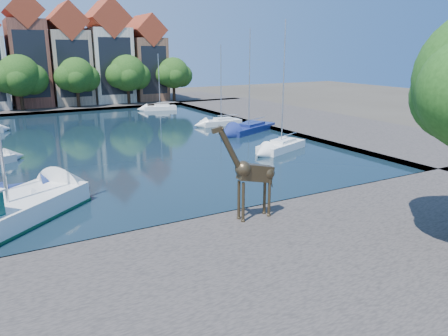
% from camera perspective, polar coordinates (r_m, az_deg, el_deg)
% --- Properties ---
extents(ground, '(160.00, 160.00, 0.00)m').
position_cam_1_polar(ground, '(24.67, 0.90, -6.65)').
color(ground, '#38332B').
rests_on(ground, ground).
extents(water_basin, '(38.00, 50.00, 0.08)m').
position_cam_1_polar(water_basin, '(46.18, -14.25, 3.37)').
color(water_basin, black).
rests_on(water_basin, ground).
extents(near_quay, '(50.00, 14.00, 0.50)m').
position_cam_1_polar(near_quay, '(19.40, 11.60, -12.59)').
color(near_quay, '#47413E').
rests_on(near_quay, ground).
extents(far_quay, '(60.00, 16.00, 0.50)m').
position_cam_1_polar(far_quay, '(77.16, -20.67, 7.66)').
color(far_quay, '#47413E').
rests_on(far_quay, ground).
extents(right_quay, '(14.00, 52.00, 0.50)m').
position_cam_1_polar(right_quay, '(57.71, 10.51, 6.11)').
color(right_quay, '#47413E').
rests_on(right_quay, ground).
extents(townhouse_center, '(5.44, 9.18, 16.93)m').
position_cam_1_polar(townhouse_center, '(76.13, -24.29, 13.36)').
color(townhouse_center, brown).
rests_on(townhouse_center, far_quay).
extents(townhouse_east_inner, '(5.94, 9.18, 15.79)m').
position_cam_1_polar(townhouse_east_inner, '(76.97, -19.70, 13.34)').
color(townhouse_east_inner, tan).
rests_on(townhouse_east_inner, far_quay).
extents(townhouse_east_mid, '(6.43, 9.18, 16.65)m').
position_cam_1_polar(townhouse_east_mid, '(78.36, -14.92, 14.00)').
color(townhouse_east_mid, beige).
rests_on(townhouse_east_mid, far_quay).
extents(townhouse_east_end, '(5.44, 9.18, 14.43)m').
position_cam_1_polar(townhouse_east_end, '(80.29, -10.26, 13.57)').
color(townhouse_east_end, brown).
rests_on(townhouse_east_end, far_quay).
extents(far_tree_mid_west, '(7.80, 6.00, 8.00)m').
position_cam_1_polar(far_tree_mid_west, '(70.60, -25.11, 10.71)').
color(far_tree_mid_west, '#332114').
rests_on(far_tree_mid_west, far_quay).
extents(far_tree_mid_east, '(7.02, 5.40, 7.52)m').
position_cam_1_polar(far_tree_mid_east, '(71.69, -18.64, 11.26)').
color(far_tree_mid_east, '#332114').
rests_on(far_tree_mid_east, far_quay).
extents(far_tree_east, '(7.54, 5.80, 7.84)m').
position_cam_1_polar(far_tree_east, '(73.62, -12.41, 11.86)').
color(far_tree_east, '#332114').
rests_on(far_tree_east, far_quay).
extents(far_tree_far_east, '(6.76, 5.20, 7.36)m').
position_cam_1_polar(far_tree_far_east, '(76.36, -6.55, 12.10)').
color(far_tree_far_east, '#332114').
rests_on(far_tree_far_east, far_quay).
extents(giraffe_statue, '(3.57, 0.62, 5.11)m').
position_cam_1_polar(giraffe_statue, '(22.64, 3.53, -0.64)').
color(giraffe_statue, '#3D311E').
rests_on(giraffe_statue, near_quay).
extents(sailboat_right_a, '(5.88, 3.84, 11.62)m').
position_cam_1_polar(sailboat_right_a, '(40.90, 7.50, 3.09)').
color(sailboat_right_a, white).
rests_on(sailboat_right_a, water_basin).
extents(sailboat_right_b, '(7.78, 5.37, 11.29)m').
position_cam_1_polar(sailboat_right_b, '(50.03, 3.26, 5.37)').
color(sailboat_right_b, navy).
rests_on(sailboat_right_b, water_basin).
extents(sailboat_right_c, '(5.07, 1.94, 9.63)m').
position_cam_1_polar(sailboat_right_c, '(54.19, -0.39, 6.15)').
color(sailboat_right_c, silver).
rests_on(sailboat_right_c, water_basin).
extents(sailboat_right_d, '(5.14, 2.76, 8.47)m').
position_cam_1_polar(sailboat_right_d, '(68.60, -8.36, 7.90)').
color(sailboat_right_d, white).
rests_on(sailboat_right_d, water_basin).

